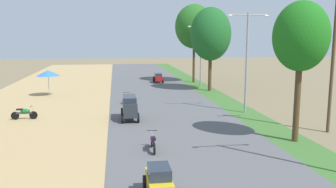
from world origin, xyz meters
The scene contains 13 objects.
parked_motorbike_third centered at (-10.37, 21.69, 0.55)m, with size 1.80×0.54×0.94m.
vendor_umbrella centered at (-10.43, 31.66, 2.31)m, with size 2.20×2.20×2.52m.
median_tree_nearest centered at (5.88, 13.99, 5.81)m, with size 2.98×2.98×7.68m.
median_tree_second centered at (5.98, 32.65, 6.03)m, with size 4.28×4.28×8.77m.
median_tree_third centered at (5.79, 39.67, 6.99)m, with size 4.74×4.74×9.66m.
streetlamp_mid centered at (5.80, 21.59, 4.40)m, with size 3.16×0.20×7.50m.
streetlamp_far centered at (5.80, 36.08, 4.16)m, with size 3.16×0.20×7.04m.
utility_pole_near centered at (8.91, 15.62, 4.77)m, with size 1.80×0.20×9.15m.
car_hatchback_yellow centered at (-2.52, 8.01, 0.75)m, with size 1.04×2.00×1.23m.
car_van_charcoal centered at (-3.05, 20.37, 1.02)m, with size 1.19×2.41×1.67m.
car_sedan_red centered at (1.30, 39.92, 0.74)m, with size 1.10×2.26×1.19m.
motorbike_ahead_second centered at (-2.16, 13.47, 0.57)m, with size 0.54×1.80×0.94m.
motorbike_ahead_third centered at (-3.07, 26.27, 0.57)m, with size 0.54×1.80×0.94m.
Camera 1 is at (-3.97, -3.99, 5.89)m, focal length 38.06 mm.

